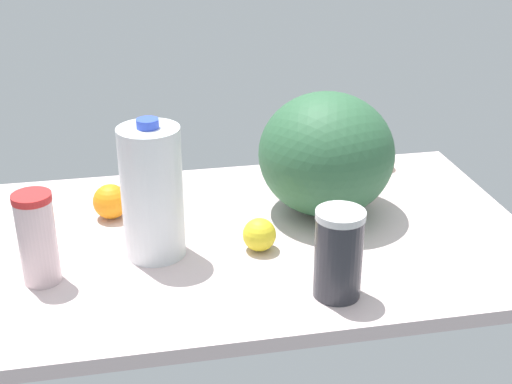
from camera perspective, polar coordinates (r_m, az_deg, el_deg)
The scene contains 8 objects.
countertop at distance 157.71cm, azimuth 0.00°, elevation -3.79°, with size 120.00×76.00×3.00cm, color beige.
shaker_bottle at distance 132.34cm, azimuth 6.62°, elevation -4.92°, with size 9.21×9.21×17.49cm.
tumbler_cup at distance 141.68cm, azimuth -17.10°, elevation -3.56°, with size 7.46×7.46×18.59cm.
milk_jug at distance 144.57cm, azimuth -8.31°, elevation -0.02°, with size 12.51×12.51×29.44cm.
watermelon at distance 162.31cm, azimuth 5.64°, elevation 3.04°, with size 30.85×30.85×28.20cm, color #2F603D.
orange_near_front at distance 165.48cm, azimuth -11.56°, elevation -0.75°, with size 8.00×8.00×8.00cm, color orange.
lemon_far_back at distance 148.97cm, azimuth 0.27°, elevation -3.43°, with size 7.05×7.05×7.05cm, color yellow.
orange_beside_bowl at distance 191.73cm, azimuth 9.71°, elevation 3.03°, with size 7.85×7.85×7.85cm, color orange.
Camera 1 is at (26.44, 135.74, 77.31)cm, focal length 50.00 mm.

